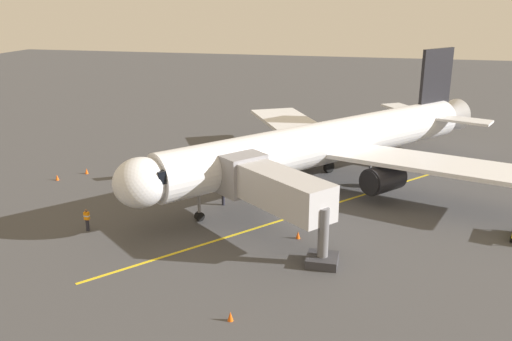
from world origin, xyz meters
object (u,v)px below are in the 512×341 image
(belt_loader_portside, at_px, (174,168))
(safety_cone_nose_right, at_px, (298,235))
(jet_bridge, at_px, (268,187))
(ground_crew_marshaller, at_px, (87,219))
(ground_crew_wing_walker, at_px, (223,195))
(safety_cone_wing_starboard, at_px, (87,171))
(airplane, at_px, (329,143))
(safety_cone_wing_port, at_px, (230,316))
(safety_cone_nose_left, at_px, (57,177))

(belt_loader_portside, xyz_separation_m, safety_cone_nose_right, (-13.97, 11.63, -0.44))
(jet_bridge, bearing_deg, ground_crew_marshaller, 9.44)
(ground_crew_marshaller, distance_m, safety_cone_nose_right, 15.56)
(ground_crew_wing_walker, xyz_separation_m, safety_cone_nose_right, (-7.08, 5.10, -0.61))
(ground_crew_marshaller, xyz_separation_m, safety_cone_wing_starboard, (7.06, -12.24, -0.61))
(airplane, bearing_deg, safety_cone_nose_right, 86.03)
(jet_bridge, relative_size, safety_cone_wing_starboard, 18.25)
(safety_cone_nose_right, distance_m, safety_cone_wing_port, 11.28)
(belt_loader_portside, distance_m, safety_cone_nose_right, 18.18)
(ground_crew_wing_walker, xyz_separation_m, safety_cone_wing_port, (-5.16, 16.22, -0.61))
(airplane, relative_size, jet_bridge, 3.37)
(jet_bridge, bearing_deg, ground_crew_wing_walker, -46.24)
(airplane, bearing_deg, safety_cone_wing_starboard, 5.07)
(belt_loader_portside, relative_size, safety_cone_nose_right, 8.08)
(ground_crew_marshaller, distance_m, safety_cone_nose_left, 13.20)
(jet_bridge, distance_m, belt_loader_portside, 16.81)
(ground_crew_marshaller, bearing_deg, belt_loader_portside, -95.88)
(safety_cone_nose_right, bearing_deg, jet_bridge, -0.40)
(ground_crew_wing_walker, relative_size, belt_loader_portside, 0.38)
(jet_bridge, relative_size, ground_crew_marshaller, 5.87)
(ground_crew_wing_walker, relative_size, safety_cone_wing_starboard, 3.11)
(safety_cone_nose_left, relative_size, safety_cone_wing_starboard, 1.00)
(belt_loader_portside, distance_m, safety_cone_nose_left, 10.93)
(safety_cone_nose_right, distance_m, safety_cone_wing_starboard, 24.61)
(airplane, distance_m, safety_cone_wing_starboard, 23.68)
(ground_crew_marshaller, bearing_deg, safety_cone_nose_left, -48.34)
(safety_cone_nose_left, bearing_deg, safety_cone_wing_starboard, -125.39)
(ground_crew_marshaller, xyz_separation_m, safety_cone_nose_left, (8.76, -9.85, -0.61))
(ground_crew_marshaller, height_order, safety_cone_wing_starboard, ground_crew_marshaller)
(airplane, distance_m, ground_crew_wing_walker, 11.04)
(safety_cone_nose_left, bearing_deg, ground_crew_wing_walker, 171.45)
(airplane, xyz_separation_m, ground_crew_wing_walker, (7.92, 7.03, -3.12))
(ground_crew_wing_walker, height_order, safety_cone_nose_right, ground_crew_wing_walker)
(jet_bridge, distance_m, safety_cone_wing_port, 11.67)
(safety_cone_nose_left, height_order, safety_cone_wing_port, same)
(jet_bridge, xyz_separation_m, ground_crew_wing_walker, (4.87, -5.09, -2.88))
(airplane, distance_m, safety_cone_nose_right, 12.72)
(belt_loader_portside, xyz_separation_m, safety_cone_wing_port, (-12.05, 22.74, -0.44))
(ground_crew_wing_walker, bearing_deg, jet_bridge, 133.76)
(jet_bridge, relative_size, safety_cone_nose_right, 18.25)
(safety_cone_nose_right, bearing_deg, ground_crew_marshaller, 8.05)
(jet_bridge, distance_m, safety_cone_nose_right, 4.12)
(safety_cone_wing_starboard, bearing_deg, airplane, -174.93)
(ground_crew_wing_walker, bearing_deg, safety_cone_nose_left, -8.55)
(safety_cone_nose_left, distance_m, safety_cone_wing_port, 29.11)
(ground_crew_marshaller, distance_m, safety_cone_wing_starboard, 14.15)
(airplane, height_order, ground_crew_wing_walker, airplane)
(safety_cone_nose_left, xyz_separation_m, safety_cone_nose_right, (-24.15, 7.67, 0.00))
(airplane, xyz_separation_m, safety_cone_wing_port, (2.76, 23.25, -3.73))
(airplane, height_order, safety_cone_nose_left, airplane)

